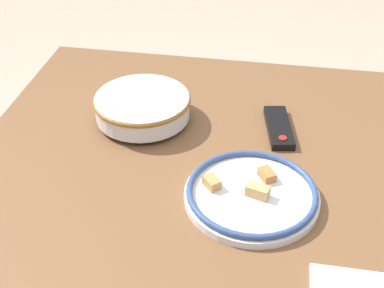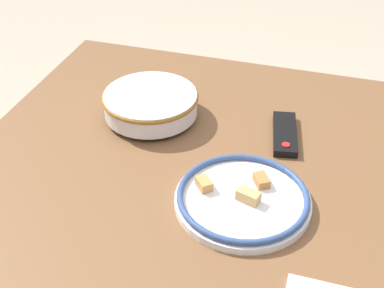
# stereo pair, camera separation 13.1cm
# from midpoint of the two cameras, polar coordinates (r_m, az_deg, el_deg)

# --- Properties ---
(dining_table) EXTENTS (1.32, 1.05, 0.71)m
(dining_table) POSITION_cam_midpoint_polar(r_m,az_deg,el_deg) (1.36, 1.75, -4.21)
(dining_table) COLOR brown
(dining_table) RESTS_ON ground_plane
(noodle_bowl) EXTENTS (0.26, 0.26, 0.07)m
(noodle_bowl) POSITION_cam_midpoint_polar(r_m,az_deg,el_deg) (1.45, -7.90, 3.91)
(noodle_bowl) COLOR silver
(noodle_bowl) RESTS_ON dining_table
(food_plate) EXTENTS (0.30, 0.30, 0.04)m
(food_plate) POSITION_cam_midpoint_polar(r_m,az_deg,el_deg) (1.20, 3.26, -5.47)
(food_plate) COLOR white
(food_plate) RESTS_ON dining_table
(tv_remote) EXTENTS (0.09, 0.19, 0.02)m
(tv_remote) POSITION_cam_midpoint_polar(r_m,az_deg,el_deg) (1.42, 6.66, 1.67)
(tv_remote) COLOR black
(tv_remote) RESTS_ON dining_table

